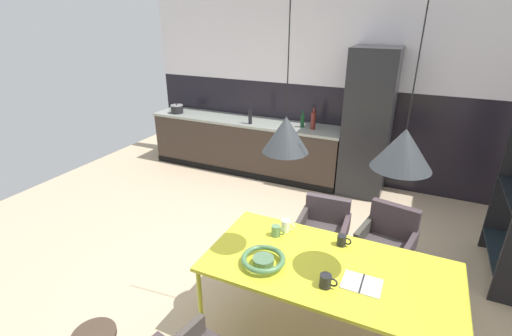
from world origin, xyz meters
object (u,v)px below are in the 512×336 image
cooking_pot (177,109)px  bottle_wine_green (313,120)px  armchair_head_of_table (388,236)px  dining_table (329,270)px  mug_wide_latte (286,226)px  mug_tall_blue (326,281)px  refrigerator_column (368,124)px  open_book (362,284)px  pendant_lamp_over_table_near (286,134)px  pendant_lamp_over_table_far (403,149)px  mug_dark_espresso (276,231)px  bottle_spice_small (302,121)px  mug_short_terracotta (342,240)px  bottle_vinegar_dark (250,115)px  armchair_facing_counter (324,223)px  fruit_bowl (263,259)px

cooking_pot → bottle_wine_green: 2.41m
cooking_pot → armchair_head_of_table: bearing=-25.9°
dining_table → bottle_wine_green: (-1.00, 2.87, 0.31)m
mug_wide_latte → mug_tall_blue: mug_wide_latte is taller
refrigerator_column → open_book: bearing=-81.1°
pendant_lamp_over_table_near → pendant_lamp_over_table_far: size_ratio=1.00×
mug_dark_espresso → bottle_spice_small: bearing=103.9°
mug_short_terracotta → bottle_vinegar_dark: 3.15m
armchair_head_of_table → bottle_wine_green: size_ratio=2.53×
armchair_head_of_table → cooking_pot: 4.19m
open_book → pendant_lamp_over_table_far: pendant_lamp_over_table_far is taller
armchair_facing_counter → open_book: 1.22m
bottle_wine_green → bottle_spice_small: bottle_wine_green is taller
armchair_facing_counter → armchair_head_of_table: (0.62, 0.01, 0.02)m
mug_dark_espresso → pendant_lamp_over_table_far: pendant_lamp_over_table_far is taller
mug_wide_latte → mug_tall_blue: (0.49, -0.54, -0.00)m
armchair_facing_counter → mug_dark_espresso: bearing=69.5°
mug_tall_blue → mug_dark_espresso: mug_tall_blue is taller
dining_table → armchair_facing_counter: 1.02m
fruit_bowl → mug_short_terracotta: size_ratio=2.86×
fruit_bowl → mug_wide_latte: (-0.01, 0.50, 0.01)m
open_book → mug_wide_latte: size_ratio=2.15×
mug_short_terracotta → bottle_wine_green: bearing=111.7°
dining_table → open_book: open_book is taller
open_book → pendant_lamp_over_table_far: bearing=45.6°
dining_table → open_book: bearing=-22.6°
mug_dark_espresso → armchair_head_of_table: bearing=41.8°
pendant_lamp_over_table_near → armchair_head_of_table: bearing=54.1°
dining_table → mug_short_terracotta: bearing=85.3°
bottle_spice_small → mug_tall_blue: bearing=-68.9°
bottle_wine_green → mug_short_terracotta: bearing=-68.3°
bottle_spice_small → bottle_vinegar_dark: bottle_vinegar_dark is taller
armchair_facing_counter → fruit_bowl: size_ratio=2.22×
mug_tall_blue → bottle_spice_small: 3.36m
bottle_spice_small → pendant_lamp_over_table_near: (0.80, -2.92, 0.75)m
bottle_spice_small → bottle_vinegar_dark: (-0.79, -0.17, 0.03)m
fruit_bowl → dining_table: bearing=22.9°
mug_short_terracotta → cooking_pot: bearing=144.0°
bottle_wine_green → refrigerator_column: bearing=2.2°
mug_wide_latte → mug_short_terracotta: (0.49, -0.01, -0.01)m
mug_dark_espresso → mug_short_terracotta: mug_dark_espresso is taller
refrigerator_column → pendant_lamp_over_table_far: bearing=-78.5°
dining_table → cooking_pot: (-3.41, 2.79, 0.25)m
armchair_facing_counter → mug_tall_blue: 1.27m
bottle_spice_small → dining_table: bearing=-67.9°
refrigerator_column → armchair_head_of_table: bearing=-73.8°
open_book → dining_table: bearing=157.4°
refrigerator_column → bottle_spice_small: size_ratio=8.23×
bottle_vinegar_dark → cooking_pot: bearing=177.5°
bottle_vinegar_dark → bottle_wine_green: bearing=8.7°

